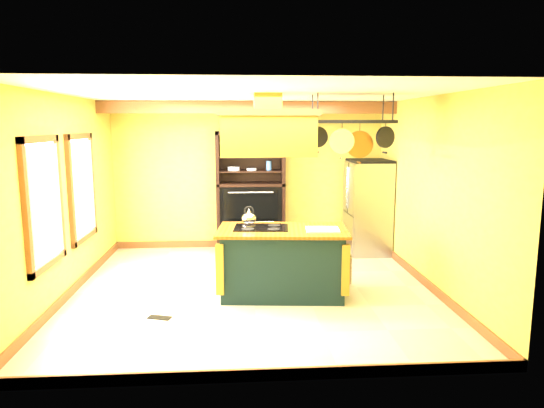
{
  "coord_description": "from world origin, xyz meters",
  "views": [
    {
      "loc": [
        -0.18,
        -6.57,
        2.3
      ],
      "look_at": [
        0.29,
        0.3,
        1.17
      ],
      "focal_mm": 32.0,
      "sensor_mm": 36.0,
      "label": 1
    }
  ],
  "objects": [
    {
      "name": "hutch",
      "position": [
        0.02,
        2.26,
        0.85
      ],
      "size": [
        1.24,
        0.56,
        2.19
      ],
      "color": "black",
      "rests_on": "floor"
    },
    {
      "name": "ceiling_beam",
      "position": [
        0.0,
        1.7,
        2.59
      ],
      "size": [
        5.0,
        0.15,
        0.2
      ],
      "primitive_type": "cube",
      "color": "brown",
      "rests_on": "ceiling"
    },
    {
      "name": "wall_left",
      "position": [
        -2.5,
        0.0,
        1.35
      ],
      "size": [
        0.02,
        5.0,
        2.7
      ],
      "primitive_type": "cube",
      "color": "gold",
      "rests_on": "floor"
    },
    {
      "name": "kitchen_island",
      "position": [
        0.39,
        -0.22,
        0.47
      ],
      "size": [
        1.81,
        1.11,
        1.11
      ],
      "rotation": [
        0.0,
        0.0,
        -0.09
      ],
      "color": "#12262B",
      "rests_on": "floor"
    },
    {
      "name": "refrigerator",
      "position": [
        2.12,
        1.9,
        0.8
      ],
      "size": [
        0.72,
        0.84,
        1.65
      ],
      "color": "#97999F",
      "rests_on": "floor"
    },
    {
      "name": "pot_rack",
      "position": [
        1.3,
        -0.22,
        2.25
      ],
      "size": [
        1.14,
        0.54,
        0.84
      ],
      "color": "black",
      "rests_on": "ceiling"
    },
    {
      "name": "wall_back",
      "position": [
        0.0,
        2.5,
        1.35
      ],
      "size": [
        5.0,
        0.02,
        2.7
      ],
      "primitive_type": "cube",
      "color": "gold",
      "rests_on": "floor"
    },
    {
      "name": "wall_right",
      "position": [
        2.5,
        0.0,
        1.35
      ],
      "size": [
        0.02,
        5.0,
        2.7
      ],
      "primitive_type": "cube",
      "color": "gold",
      "rests_on": "floor"
    },
    {
      "name": "window_far",
      "position": [
        -2.47,
        0.6,
        1.4
      ],
      "size": [
        0.06,
        1.06,
        1.56
      ],
      "color": "brown",
      "rests_on": "wall_left"
    },
    {
      "name": "ceiling",
      "position": [
        0.0,
        0.0,
        2.7
      ],
      "size": [
        5.0,
        5.0,
        0.0
      ],
      "primitive_type": "plane",
      "rotation": [
        3.14,
        0.0,
        0.0
      ],
      "color": "white",
      "rests_on": "wall_back"
    },
    {
      "name": "window_near",
      "position": [
        -2.47,
        -0.8,
        1.4
      ],
      "size": [
        0.06,
        1.06,
        1.56
      ],
      "color": "brown",
      "rests_on": "wall_left"
    },
    {
      "name": "floor_register",
      "position": [
        -1.16,
        -0.95,
        0.01
      ],
      "size": [
        0.3,
        0.2,
        0.01
      ],
      "primitive_type": "cube",
      "rotation": [
        0.0,
        0.0,
        -0.31
      ],
      "color": "black",
      "rests_on": "floor"
    },
    {
      "name": "floor",
      "position": [
        0.0,
        0.0,
        0.0
      ],
      "size": [
        5.0,
        5.0,
        0.0
      ],
      "primitive_type": "plane",
      "color": "beige",
      "rests_on": "ground"
    },
    {
      "name": "wall_front",
      "position": [
        0.0,
        -2.5,
        1.35
      ],
      "size": [
        5.0,
        0.02,
        2.7
      ],
      "primitive_type": "cube",
      "color": "gold",
      "rests_on": "floor"
    },
    {
      "name": "range_hood",
      "position": [
        0.19,
        -0.22,
        2.23
      ],
      "size": [
        1.29,
        0.73,
        0.8
      ],
      "color": "#A37328",
      "rests_on": "ceiling"
    }
  ]
}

